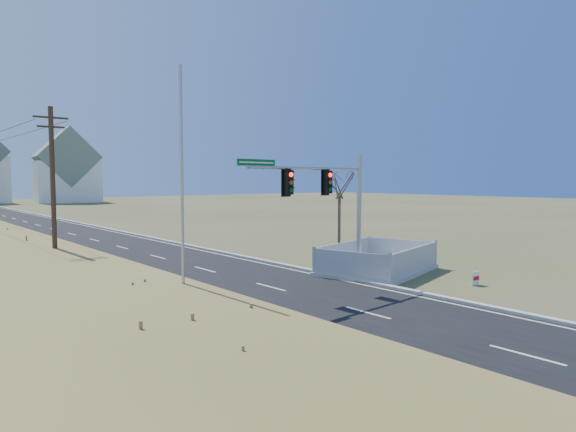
{
  "coord_description": "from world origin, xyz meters",
  "views": [
    {
      "loc": [
        -14.34,
        -14.74,
        5.07
      ],
      "look_at": [
        0.45,
        3.27,
        3.4
      ],
      "focal_mm": 32.0,
      "sensor_mm": 36.0,
      "label": 1
    }
  ],
  "objects_px": {
    "fence_enclosure": "(377,267)",
    "bare_tree": "(339,182)",
    "traffic_signal_mast": "(335,203)",
    "flagpole": "(182,219)",
    "open_sign": "(476,278)"
  },
  "relations": [
    {
      "from": "fence_enclosure",
      "to": "bare_tree",
      "type": "xyz_separation_m",
      "value": [
        1.55,
        4.51,
        4.61
      ]
    },
    {
      "from": "traffic_signal_mast",
      "to": "bare_tree",
      "type": "height_order",
      "value": "traffic_signal_mast"
    },
    {
      "from": "fence_enclosure",
      "to": "flagpole",
      "type": "distance_m",
      "value": 13.16
    },
    {
      "from": "flagpole",
      "to": "bare_tree",
      "type": "bearing_deg",
      "value": 23.59
    },
    {
      "from": "traffic_signal_mast",
      "to": "open_sign",
      "type": "height_order",
      "value": "traffic_signal_mast"
    },
    {
      "from": "fence_enclosure",
      "to": "traffic_signal_mast",
      "type": "bearing_deg",
      "value": 178.03
    },
    {
      "from": "open_sign",
      "to": "bare_tree",
      "type": "relative_size",
      "value": 0.11
    },
    {
      "from": "fence_enclosure",
      "to": "flagpole",
      "type": "height_order",
      "value": "flagpole"
    },
    {
      "from": "traffic_signal_mast",
      "to": "fence_enclosure",
      "type": "distance_m",
      "value": 5.75
    },
    {
      "from": "flagpole",
      "to": "fence_enclosure",
      "type": "bearing_deg",
      "value": 7.59
    },
    {
      "from": "traffic_signal_mast",
      "to": "flagpole",
      "type": "height_order",
      "value": "flagpole"
    },
    {
      "from": "open_sign",
      "to": "flagpole",
      "type": "bearing_deg",
      "value": 170.85
    },
    {
      "from": "traffic_signal_mast",
      "to": "fence_enclosure",
      "type": "xyz_separation_m",
      "value": [
        4.32,
        1.05,
        -3.65
      ]
    },
    {
      "from": "traffic_signal_mast",
      "to": "flagpole",
      "type": "bearing_deg",
      "value": -179.95
    },
    {
      "from": "fence_enclosure",
      "to": "bare_tree",
      "type": "bearing_deg",
      "value": 55.4
    }
  ]
}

